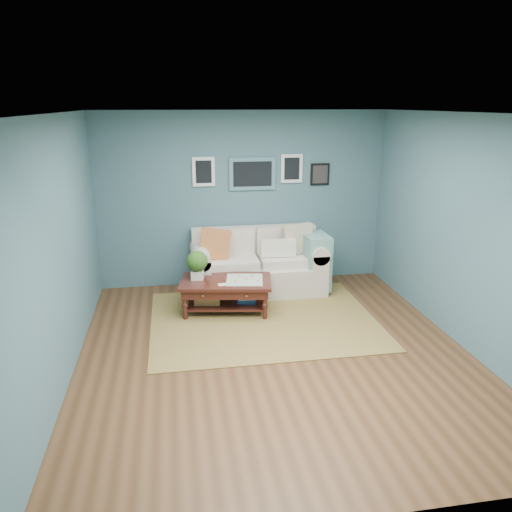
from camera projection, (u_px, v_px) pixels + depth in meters
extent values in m
plane|color=brown|center=(275.00, 352.00, 5.84)|extent=(5.00, 5.00, 0.00)
plane|color=white|center=(277.00, 113.00, 5.05)|extent=(5.00, 5.00, 0.00)
cube|color=#456D71|center=(243.00, 199.00, 7.80)|extent=(4.50, 0.02, 2.70)
cube|color=#456D71|center=(358.00, 347.00, 3.09)|extent=(4.50, 0.02, 2.70)
cube|color=#456D71|center=(60.00, 251.00, 5.09)|extent=(0.02, 5.00, 2.70)
cube|color=#456D71|center=(465.00, 233.00, 5.81)|extent=(0.02, 5.00, 2.70)
cube|color=slate|center=(252.00, 174.00, 7.68)|extent=(0.72, 0.03, 0.50)
cube|color=black|center=(253.00, 174.00, 7.67)|extent=(0.60, 0.01, 0.38)
cube|color=white|center=(204.00, 172.00, 7.55)|extent=(0.34, 0.03, 0.44)
cube|color=white|center=(292.00, 168.00, 7.76)|extent=(0.34, 0.03, 0.44)
cube|color=black|center=(320.00, 174.00, 7.87)|extent=(0.30, 0.03, 0.34)
cube|color=brown|center=(263.00, 319.00, 6.71)|extent=(2.98, 2.38, 0.01)
cube|color=beige|center=(258.00, 278.00, 7.68)|extent=(1.49, 0.92, 0.44)
cube|color=beige|center=(254.00, 242.00, 7.87)|extent=(1.95, 0.23, 0.50)
cube|color=beige|center=(201.00, 274.00, 7.51)|extent=(0.25, 0.92, 0.65)
cube|color=beige|center=(312.00, 268.00, 7.79)|extent=(0.25, 0.92, 0.65)
cylinder|color=beige|center=(200.00, 254.00, 7.41)|extent=(0.27, 0.92, 0.27)
cylinder|color=beige|center=(313.00, 248.00, 7.69)|extent=(0.27, 0.92, 0.27)
cube|color=beige|center=(232.00, 262.00, 7.47)|extent=(0.75, 0.59, 0.14)
cube|color=beige|center=(284.00, 260.00, 7.60)|extent=(0.75, 0.59, 0.14)
cube|color=beige|center=(230.00, 241.00, 7.67)|extent=(0.75, 0.13, 0.38)
cube|color=beige|center=(280.00, 239.00, 7.80)|extent=(0.75, 0.13, 0.38)
cube|color=#DC5D32|center=(215.00, 244.00, 7.35)|extent=(0.51, 0.18, 0.50)
cube|color=beige|center=(298.00, 239.00, 7.63)|extent=(0.49, 0.19, 0.48)
cube|color=beige|center=(278.00, 248.00, 7.48)|extent=(0.52, 0.13, 0.25)
cube|color=#6A9E92|center=(315.00, 261.00, 7.62)|extent=(0.36, 0.58, 0.84)
cube|color=black|center=(226.00, 281.00, 6.87)|extent=(1.34, 0.91, 0.04)
cube|color=black|center=(226.00, 287.00, 6.89)|extent=(1.24, 0.82, 0.12)
cube|color=black|center=(226.00, 303.00, 6.96)|extent=(1.13, 0.70, 0.03)
sphere|color=gold|center=(203.00, 296.00, 6.57)|extent=(0.03, 0.03, 0.03)
sphere|color=gold|center=(246.00, 296.00, 6.57)|extent=(0.03, 0.03, 0.03)
cylinder|color=black|center=(185.00, 305.00, 6.67)|extent=(0.06, 0.06, 0.42)
cylinder|color=black|center=(265.00, 305.00, 6.67)|extent=(0.06, 0.06, 0.42)
cylinder|color=black|center=(190.00, 290.00, 7.20)|extent=(0.06, 0.06, 0.42)
cylinder|color=black|center=(264.00, 290.00, 7.20)|extent=(0.06, 0.06, 0.42)
cube|color=white|center=(198.00, 275.00, 6.89)|extent=(0.19, 0.19, 0.12)
sphere|color=#295517|center=(197.00, 261.00, 6.83)|extent=(0.29, 0.29, 0.29)
cube|color=beige|center=(245.00, 280.00, 6.86)|extent=(0.57, 0.57, 0.01)
cube|color=#AE764B|center=(208.00, 296.00, 6.93)|extent=(0.39, 0.30, 0.21)
cube|color=navy|center=(247.00, 298.00, 6.96)|extent=(0.27, 0.22, 0.12)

